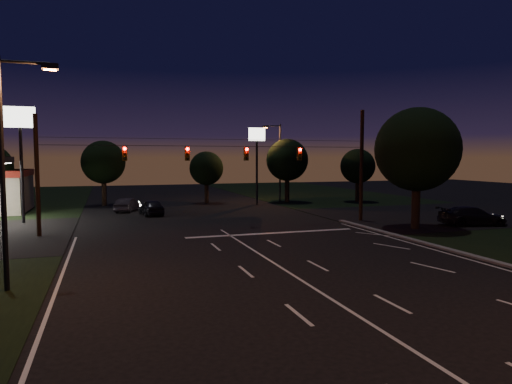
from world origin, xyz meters
name	(u,v)px	position (x,y,z in m)	size (l,w,h in m)	color
ground	(300,279)	(0.00, 0.00, 0.00)	(140.00, 140.00, 0.00)	black
cross_street_right	(433,215)	(20.00, 16.00, 0.00)	(20.00, 16.00, 0.02)	black
edge_line_left	(23,378)	(-9.70, -6.00, 0.01)	(0.14, 40.00, 0.01)	silver
center_line	(380,330)	(0.00, -6.00, 0.01)	(0.14, 40.00, 0.01)	silver
stop_bar	(272,233)	(3.00, 11.50, 0.01)	(12.00, 0.50, 0.01)	silver
utility_pole_right	(361,221)	(12.00, 15.00, 0.00)	(0.30, 0.30, 9.00)	black
utility_pole_left	(39,237)	(-12.00, 15.00, 0.00)	(0.28, 0.28, 8.00)	black
signal_span	(217,153)	(0.00, 14.96, 5.50)	(24.00, 0.40, 1.56)	black
pole_sign_left_near	(20,134)	(-14.00, 22.00, 6.98)	(2.20, 0.30, 9.10)	black
pole_sign_right	(257,148)	(8.00, 30.00, 6.24)	(1.80, 0.30, 8.40)	black
street_light_left	(9,156)	(-11.24, 2.00, 5.24)	(2.20, 0.35, 9.00)	black
street_light_right_far	(278,157)	(11.24, 32.00, 5.24)	(2.20, 0.35, 9.00)	black
tree_right_near	(416,151)	(13.53, 10.17, 5.68)	(6.00, 6.00, 8.76)	black
tree_far_b	(104,163)	(-7.98, 34.13, 4.61)	(4.60, 4.60, 6.98)	black
tree_far_c	(206,169)	(3.02, 33.10, 3.90)	(3.80, 3.80, 5.86)	black
tree_far_d	(287,161)	(12.02, 31.13, 4.83)	(4.80, 4.80, 7.30)	black
tree_far_e	(357,167)	(20.02, 29.11, 4.11)	(4.00, 4.00, 6.18)	black
car_oncoming_a	(152,207)	(-3.92, 24.17, 0.70)	(1.65, 4.11, 1.40)	black
car_oncoming_b	(127,205)	(-5.91, 27.52, 0.65)	(1.37, 3.94, 1.30)	black
car_cross	(472,216)	(18.65, 10.00, 0.73)	(2.05, 5.04, 1.46)	black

